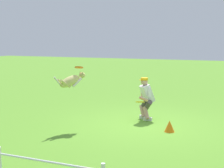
# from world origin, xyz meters

# --- Properties ---
(ground_plane) EXTENTS (60.00, 60.00, 0.00)m
(ground_plane) POSITION_xyz_m (0.00, 0.00, 0.00)
(ground_plane) COLOR #5D992D
(person) EXTENTS (0.57, 0.70, 1.29)m
(person) POSITION_xyz_m (0.17, -0.62, 0.70)
(person) COLOR silver
(person) RESTS_ON ground_plane
(dog) EXTENTS (0.54, 0.99, 0.47)m
(dog) POSITION_xyz_m (1.75, 1.14, 1.33)
(dog) COLOR tan
(frisbee_flying) EXTENTS (0.33, 0.33, 0.10)m
(frisbee_flying) POSITION_xyz_m (1.64, 0.91, 1.68)
(frisbee_flying) COLOR #DE4D0F
(frisbee_held) EXTENTS (0.37, 0.36, 0.12)m
(frisbee_held) POSITION_xyz_m (0.23, -0.24, 0.61)
(frisbee_held) COLOR yellow
(frisbee_held) RESTS_ON person
(training_cone) EXTENTS (0.28, 0.28, 0.31)m
(training_cone) POSITION_xyz_m (-0.81, 0.45, 0.15)
(training_cone) COLOR orange
(training_cone) RESTS_ON ground_plane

